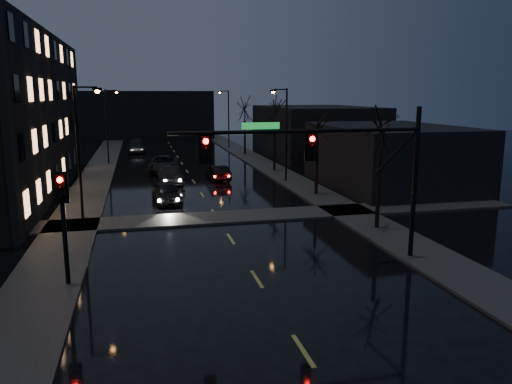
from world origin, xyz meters
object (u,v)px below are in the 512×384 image
oncoming_car_b (171,175)px  oncoming_car_d (137,146)px  oncoming_car_a (166,192)px  lead_car (218,173)px  oncoming_car_c (164,164)px

oncoming_car_b → oncoming_car_d: size_ratio=0.79×
oncoming_car_a → oncoming_car_b: 7.64m
oncoming_car_b → lead_car: (4.18, 0.89, -0.06)m
oncoming_car_a → oncoming_car_d: oncoming_car_d is taller
oncoming_car_d → lead_car: bearing=-72.1°
lead_car → oncoming_car_a: bearing=53.3°
oncoming_car_a → oncoming_car_b: oncoming_car_a is taller
oncoming_car_a → oncoming_car_c: (0.51, 14.15, 0.05)m
oncoming_car_a → oncoming_car_b: (0.78, 7.60, -0.02)m
oncoming_car_c → oncoming_car_d: (-2.55, 17.67, 0.01)m
oncoming_car_b → oncoming_car_d: oncoming_car_d is taller
oncoming_car_c → lead_car: size_ratio=1.43×
oncoming_car_c → lead_car: 7.20m
lead_car → oncoming_car_b: bearing=5.7°
oncoming_car_a → lead_car: oncoming_car_a is taller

